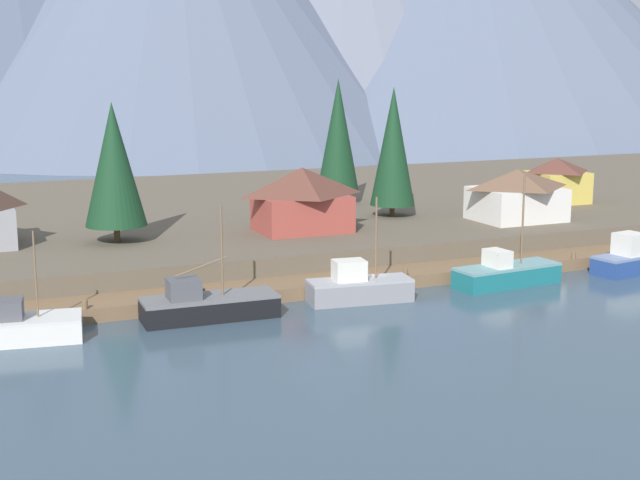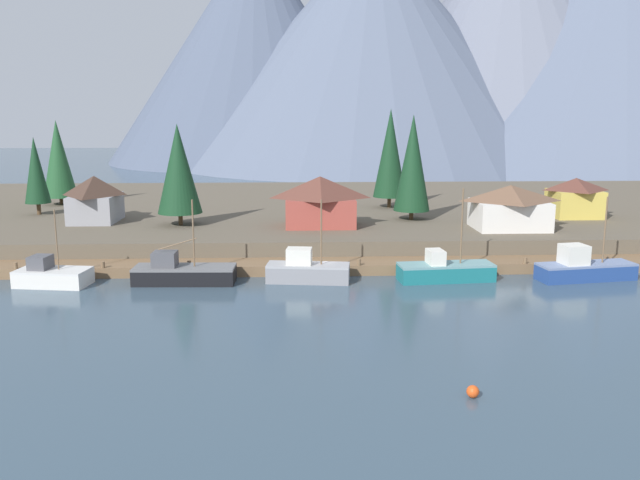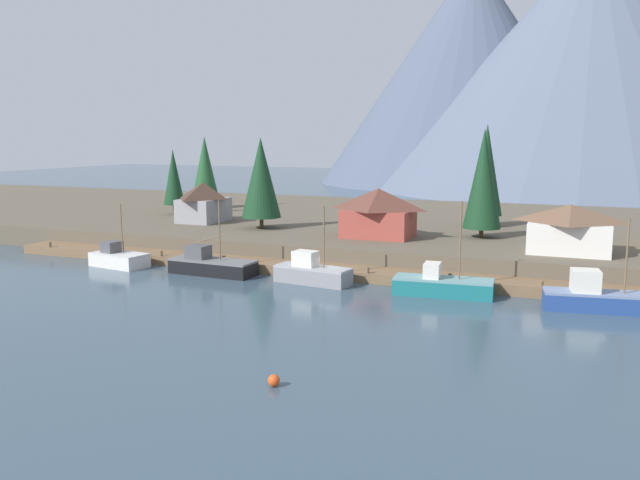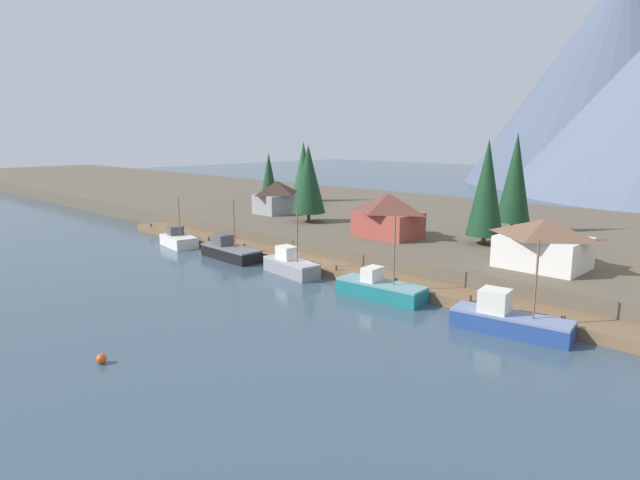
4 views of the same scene
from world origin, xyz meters
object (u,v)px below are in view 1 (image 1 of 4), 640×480
(fishing_boat_black, at_px, (207,305))
(conifer_near_right, at_px, (114,164))
(conifer_back_left, at_px, (338,135))
(conifer_mid_left, at_px, (393,146))
(fishing_boat_white, at_px, (27,327))
(fishing_boat_grey, at_px, (358,287))
(house_yellow, at_px, (556,180))
(fishing_boat_teal, at_px, (506,273))
(house_red, at_px, (302,199))
(house_white, at_px, (517,194))
(fishing_boat_blue, at_px, (638,258))

(fishing_boat_black, xyz_separation_m, conifer_near_right, (-2.80, 16.68, 7.99))
(conifer_back_left, bearing_deg, conifer_mid_left, -83.20)
(fishing_boat_white, bearing_deg, fishing_boat_grey, 9.49)
(house_yellow, bearing_deg, conifer_back_left, 157.41)
(house_yellow, bearing_deg, fishing_boat_teal, -135.16)
(fishing_boat_white, xyz_separation_m, house_red, (24.75, 15.62, 4.49))
(fishing_boat_black, relative_size, conifer_mid_left, 0.74)
(house_yellow, relative_size, house_white, 0.73)
(conifer_mid_left, bearing_deg, fishing_boat_black, -141.39)
(fishing_boat_black, height_order, conifer_back_left, conifer_back_left)
(house_red, xyz_separation_m, house_white, (20.93, -2.53, -0.41))
(fishing_boat_grey, relative_size, conifer_near_right, 0.68)
(fishing_boat_teal, xyz_separation_m, house_yellow, (20.74, 20.62, 4.02))
(fishing_boat_teal, xyz_separation_m, house_red, (-10.87, 15.36, 4.46))
(fishing_boat_grey, distance_m, house_white, 26.41)
(fishing_boat_blue, bearing_deg, fishing_boat_teal, 169.82)
(fishing_boat_white, xyz_separation_m, conifer_near_right, (8.78, 17.02, 8.04))
(house_yellow, xyz_separation_m, conifer_near_right, (-47.59, -3.86, 3.99))
(house_white, xyz_separation_m, conifer_mid_left, (-9.76, 6.69, 4.31))
(fishing_boat_blue, distance_m, house_white, 13.95)
(fishing_boat_black, bearing_deg, house_white, 22.65)
(fishing_boat_blue, bearing_deg, fishing_boat_black, 170.45)
(house_white, height_order, conifer_mid_left, conifer_mid_left)
(house_red, height_order, house_white, house_red)
(fishing_boat_blue, bearing_deg, house_yellow, 60.44)
(fishing_boat_blue, relative_size, conifer_near_right, 0.82)
(conifer_mid_left, relative_size, conifer_back_left, 0.95)
(fishing_boat_black, height_order, house_red, house_red)
(house_white, bearing_deg, fishing_boat_black, -159.50)
(conifer_back_left, bearing_deg, house_red, -124.93)
(conifer_near_right, distance_m, conifer_mid_left, 27.29)
(house_red, bearing_deg, fishing_boat_teal, -54.70)
(fishing_boat_teal, bearing_deg, fishing_boat_black, 174.58)
(fishing_boat_black, relative_size, house_red, 1.13)
(house_yellow, bearing_deg, fishing_boat_blue, -110.54)
(fishing_boat_blue, relative_size, house_white, 1.15)
(fishing_boat_teal, height_order, house_yellow, fishing_boat_teal)
(fishing_boat_blue, distance_m, conifer_mid_left, 24.86)
(fishing_boat_white, relative_size, house_red, 0.84)
(fishing_boat_teal, relative_size, conifer_near_right, 0.78)
(fishing_boat_white, relative_size, fishing_boat_black, 0.75)
(fishing_boat_teal, distance_m, fishing_boat_blue, 12.92)
(house_white, bearing_deg, fishing_boat_teal, -128.10)
(fishing_boat_teal, height_order, conifer_near_right, conifer_near_right)
(house_white, relative_size, conifer_mid_left, 0.66)
(fishing_boat_grey, relative_size, house_red, 0.95)
(fishing_boat_grey, relative_size, fishing_boat_teal, 0.87)
(conifer_back_left, bearing_deg, fishing_boat_grey, -111.82)
(fishing_boat_black, distance_m, conifer_back_left, 38.57)
(fishing_boat_grey, height_order, conifer_near_right, conifer_near_right)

